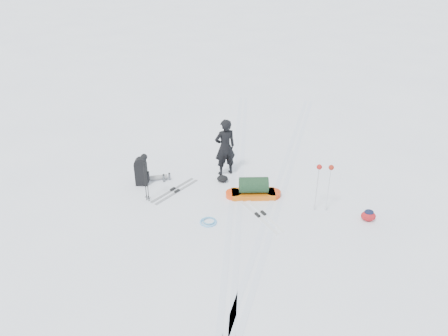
{
  "coord_description": "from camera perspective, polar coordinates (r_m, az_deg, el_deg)",
  "views": [
    {
      "loc": [
        1.08,
        -10.44,
        6.69
      ],
      "look_at": [
        -0.36,
        0.22,
        0.95
      ],
      "focal_mm": 35.0,
      "sensor_mm": 36.0,
      "label": 1
    }
  ],
  "objects": [
    {
      "name": "thermos_pair",
      "position": [
        13.52,
        -7.52,
        -1.22
      ],
      "size": [
        0.21,
        0.2,
        0.26
      ],
      "rotation": [
        0.0,
        0.0,
        -0.02
      ],
      "color": "#54575C",
      "rests_on": "ground"
    },
    {
      "name": "pulk_sled",
      "position": [
        12.59,
        3.87,
        -2.82
      ],
      "size": [
        1.65,
        0.71,
        0.61
      ],
      "rotation": [
        0.0,
        0.0,
        0.16
      ],
      "color": "#C6570B",
      "rests_on": "ground"
    },
    {
      "name": "small_daypack",
      "position": [
        12.2,
        18.35,
        -5.89
      ],
      "size": [
        0.43,
        0.35,
        0.33
      ],
      "rotation": [
        0.0,
        0.0,
        0.16
      ],
      "color": "maroon",
      "rests_on": "ground"
    },
    {
      "name": "touring_skis_white",
      "position": [
        11.91,
        4.76,
        -6.1
      ],
      "size": [
        1.36,
        1.69,
        0.07
      ],
      "rotation": [
        0.0,
        0.0,
        -0.93
      ],
      "color": "silver",
      "rests_on": "ground"
    },
    {
      "name": "ground",
      "position": [
        12.45,
        1.51,
        -4.44
      ],
      "size": [
        200.0,
        200.0,
        0.0
      ],
      "primitive_type": "plane",
      "color": "white",
      "rests_on": "ground"
    },
    {
      "name": "stuff_sack",
      "position": [
        13.37,
        -0.2,
        -1.4
      ],
      "size": [
        0.39,
        0.33,
        0.21
      ],
      "rotation": [
        0.0,
        0.0,
        0.22
      ],
      "color": "black",
      "rests_on": "ground"
    },
    {
      "name": "ski_tracks",
      "position": [
        13.15,
        4.59,
        -2.57
      ],
      "size": [
        3.38,
        17.97,
        0.01
      ],
      "color": "silver",
      "rests_on": "ground"
    },
    {
      "name": "touring_skis_grey",
      "position": [
        13.02,
        -6.44,
        -2.96
      ],
      "size": [
        1.11,
        1.65,
        0.06
      ],
      "rotation": [
        0.0,
        0.0,
        1.04
      ],
      "color": "#94969C",
      "rests_on": "ground"
    },
    {
      "name": "rope_coil",
      "position": [
        11.6,
        -2.03,
        -7.0
      ],
      "size": [
        0.53,
        0.53,
        0.05
      ],
      "rotation": [
        0.0,
        0.0,
        0.2
      ],
      "color": "#60ACE9",
      "rests_on": "ground"
    },
    {
      "name": "ski_poles_black",
      "position": [
        12.08,
        -10.34,
        0.67
      ],
      "size": [
        0.21,
        0.18,
        1.49
      ],
      "rotation": [
        0.0,
        0.0,
        0.4
      ],
      "color": "black",
      "rests_on": "ground"
    },
    {
      "name": "skier",
      "position": [
        13.45,
        0.14,
        2.71
      ],
      "size": [
        0.8,
        0.72,
        1.85
      ],
      "primitive_type": "imported",
      "rotation": [
        0.0,
        0.0,
        3.66
      ],
      "color": "black",
      "rests_on": "ground"
    },
    {
      "name": "expedition_rucksack",
      "position": [
        13.34,
        -10.5,
        -0.5
      ],
      "size": [
        0.89,
        0.66,
        0.89
      ],
      "rotation": [
        0.0,
        0.0,
        0.1
      ],
      "color": "black",
      "rests_on": "ground"
    },
    {
      "name": "ski_poles_silver",
      "position": [
        11.78,
        13.01,
        -0.58
      ],
      "size": [
        0.45,
        0.15,
        1.41
      ],
      "rotation": [
        0.0,
        0.0,
        0.21
      ],
      "color": "#B7B9BE",
      "rests_on": "ground"
    }
  ]
}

